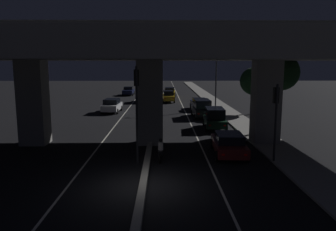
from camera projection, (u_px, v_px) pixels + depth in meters
ground_plane at (144, 186)px, 15.90m from camera, size 200.00×200.00×0.00m
lane_line_left_inner at (133, 102)px, 50.42m from camera, size 0.12×126.00×0.00m
lane_line_right_inner at (181, 102)px, 50.52m from camera, size 0.12×126.00×0.00m
median_divider at (157, 101)px, 50.45m from camera, size 0.36×126.00×0.31m
sidewalk_right at (222, 108)px, 43.67m from camera, size 2.58×126.00×0.13m
elevated_overpass at (146, 51)px, 23.43m from camera, size 36.12×12.72×8.93m
traffic_light_left_of_median at (137, 98)px, 19.04m from camera, size 0.30×0.49×5.76m
traffic_light_right_of_median at (276, 109)px, 19.27m from camera, size 0.30×0.49×4.74m
street_lamp at (214, 75)px, 42.50m from camera, size 2.27×0.32×7.41m
car_dark_red_lead at (229, 144)px, 21.22m from camera, size 2.19×4.79×1.47m
car_dark_green_second at (215, 118)px, 29.94m from camera, size 2.11×4.17×1.90m
car_black_third at (202, 108)px, 36.34m from camera, size 2.16×4.44×1.99m
car_dark_blue_fourth at (199, 104)px, 42.30m from camera, size 2.10×4.52×1.51m
car_taxi_yellow_fifth at (168, 96)px, 50.99m from camera, size 2.01×4.54×1.76m
car_taxi_yellow_sixth at (170, 92)px, 58.35m from camera, size 2.18×4.49×1.71m
car_white_lead_oncoming at (112, 105)px, 40.11m from camera, size 2.17×4.48×1.65m
car_white_second_oncoming at (146, 95)px, 51.01m from camera, size 2.19×4.51×1.89m
car_dark_blue_third_oncoming at (128, 91)px, 61.98m from camera, size 2.07×4.57×1.59m
car_black_fourth_oncoming at (151, 88)px, 71.12m from camera, size 1.96×3.97×1.43m
motorcycle_black_filtering_near at (161, 151)px, 20.03m from camera, size 0.34×1.85×1.40m
motorcycle_white_filtering_mid at (158, 130)px, 26.24m from camera, size 0.34×1.94×1.50m
pedestrian_on_sidewalk at (266, 127)px, 25.47m from camera, size 0.32×0.32×1.70m
roadside_tree_kerbside_near at (281, 73)px, 28.65m from camera, size 3.15×3.15×6.71m
roadside_tree_kerbside_mid at (254, 81)px, 38.08m from camera, size 3.21×3.21×5.50m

